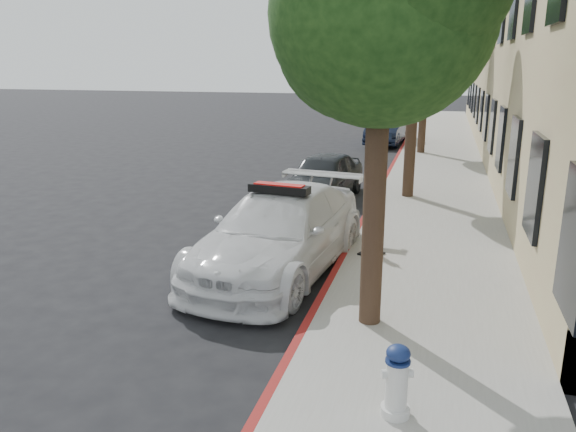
# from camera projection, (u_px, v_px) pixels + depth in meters

# --- Properties ---
(ground) EXTENTS (120.00, 120.00, 0.00)m
(ground) POSITION_uv_depth(u_px,v_px,m) (229.00, 264.00, 10.55)
(ground) COLOR black
(ground) RESTS_ON ground
(sidewalk) EXTENTS (3.20, 50.00, 0.15)m
(sidewalk) POSITION_uv_depth(u_px,v_px,m) (436.00, 173.00, 18.91)
(sidewalk) COLOR gray
(sidewalk) RESTS_ON ground
(curb_strip) EXTENTS (0.12, 50.00, 0.15)m
(curb_strip) POSITION_uv_depth(u_px,v_px,m) (390.00, 171.00, 19.30)
(curb_strip) COLOR maroon
(curb_strip) RESTS_ON ground
(tree_near) EXTENTS (2.92, 2.82, 5.62)m
(tree_near) POSITION_uv_depth(u_px,v_px,m) (385.00, 11.00, 6.80)
(tree_near) COLOR black
(tree_near) RESTS_ON sidewalk
(tree_mid) EXTENTS (2.77, 2.64, 5.43)m
(tree_mid) POSITION_uv_depth(u_px,v_px,m) (417.00, 43.00, 14.27)
(tree_mid) COLOR black
(tree_mid) RESTS_ON sidewalk
(tree_far) EXTENTS (3.10, 3.00, 5.81)m
(tree_far) POSITION_uv_depth(u_px,v_px,m) (428.00, 43.00, 21.65)
(tree_far) COLOR black
(tree_far) RESTS_ON sidewalk
(police_car) EXTENTS (2.63, 5.24, 1.61)m
(police_car) POSITION_uv_depth(u_px,v_px,m) (279.00, 232.00, 10.07)
(police_car) COLOR white
(police_car) RESTS_ON ground
(parked_car_mid) EXTENTS (1.96, 3.93, 1.29)m
(parked_car_mid) POSITION_uv_depth(u_px,v_px,m) (323.00, 176.00, 15.44)
(parked_car_mid) COLOR black
(parked_car_mid) RESTS_ON ground
(parked_car_far) EXTENTS (1.71, 4.25, 1.37)m
(parked_car_far) POSITION_uv_depth(u_px,v_px,m) (387.00, 129.00, 26.02)
(parked_car_far) COLOR black
(parked_car_far) RESTS_ON ground
(fire_hydrant) EXTENTS (0.34, 0.30, 0.79)m
(fire_hydrant) POSITION_uv_depth(u_px,v_px,m) (397.00, 381.00, 5.70)
(fire_hydrant) COLOR silver
(fire_hydrant) RESTS_ON sidewalk
(traffic_cone) EXTENTS (0.51, 0.51, 0.75)m
(traffic_cone) POSITION_uv_depth(u_px,v_px,m) (372.00, 236.00, 10.55)
(traffic_cone) COLOR black
(traffic_cone) RESTS_ON sidewalk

